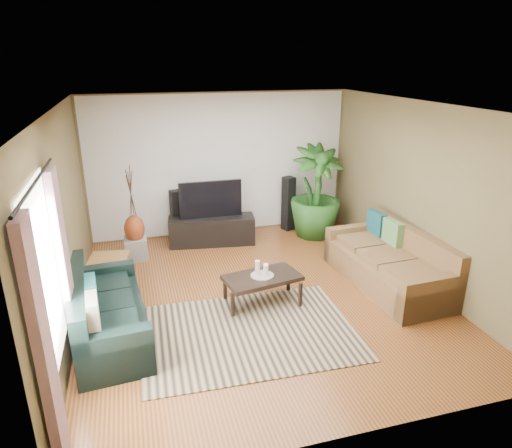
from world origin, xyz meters
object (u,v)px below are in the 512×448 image
object	(u,v)px
coffee_table	(262,289)
vase	(134,229)
sofa_left	(109,307)
side_table	(110,276)
pedestal	(136,248)
speaker_right	(288,204)
potted_plant	(316,192)
speaker_left	(176,216)
sofa_right	(388,259)
television	(211,199)
tv_stand	(212,230)

from	to	relation	value
coffee_table	vase	size ratio (longest dim) A/B	2.18
sofa_left	side_table	world-z (taller)	sofa_left
sofa_left	pedestal	distance (m)	2.41
sofa_left	side_table	xyz separation A→B (m)	(-0.02, 1.17, -0.14)
speaker_right	potted_plant	xyz separation A→B (m)	(0.39, -0.45, 0.34)
speaker_left	vase	xyz separation A→B (m)	(-0.77, -0.64, 0.05)
sofa_right	speaker_right	world-z (taller)	speaker_right
sofa_right	speaker_right	distance (m)	2.74
speaker_left	vase	world-z (taller)	speaker_left
sofa_left	television	world-z (taller)	television
potted_plant	tv_stand	bearing A→B (deg)	176.83
pedestal	side_table	world-z (taller)	side_table
pedestal	side_table	distance (m)	1.26
sofa_right	television	size ratio (longest dim) A/B	1.93
tv_stand	potted_plant	world-z (taller)	potted_plant
sofa_left	pedestal	xyz separation A→B (m)	(0.38, 2.36, -0.24)
speaker_right	pedestal	world-z (taller)	speaker_right
speaker_left	potted_plant	distance (m)	2.68
sofa_left	television	xyz separation A→B (m)	(1.76, 2.69, 0.43)
television	side_table	world-z (taller)	television
speaker_left	side_table	world-z (taller)	speaker_left
tv_stand	vase	world-z (taller)	vase
sofa_right	television	bearing A→B (deg)	-139.15
speaker_left	television	bearing A→B (deg)	-38.42
sofa_left	coffee_table	size ratio (longest dim) A/B	1.82
speaker_left	speaker_right	distance (m)	2.22
television	pedestal	xyz separation A→B (m)	(-1.38, -0.33, -0.67)
coffee_table	potted_plant	xyz separation A→B (m)	(1.72, 2.26, 0.67)
pedestal	vase	xyz separation A→B (m)	(0.00, 0.00, 0.36)
coffee_table	television	size ratio (longest dim) A/B	0.91
side_table	speaker_right	bearing A→B (deg)	28.33
sofa_left	pedestal	world-z (taller)	sofa_left
coffee_table	side_table	distance (m)	2.23
coffee_table	speaker_right	size ratio (longest dim) A/B	0.96
coffee_table	sofa_right	bearing A→B (deg)	-9.48
television	speaker_left	size ratio (longest dim) A/B	1.17
television	speaker_left	xyz separation A→B (m)	(-0.61, 0.32, -0.37)
sofa_right	vase	world-z (taller)	sofa_right
coffee_table	speaker_right	xyz separation A→B (m)	(1.34, 2.70, 0.33)
sofa_right	pedestal	bearing A→B (deg)	-122.19
sofa_left	tv_stand	world-z (taller)	sofa_left
speaker_left	pedestal	bearing A→B (deg)	-151.24
sofa_left	television	distance (m)	3.24
coffee_table	side_table	size ratio (longest dim) A/B	1.82
vase	speaker_right	bearing A→B (deg)	12.09
speaker_left	potted_plant	bearing A→B (deg)	-20.62
coffee_table	vase	distance (m)	2.67
vase	tv_stand	bearing A→B (deg)	12.50
vase	side_table	distance (m)	1.28
sofa_left	speaker_left	size ratio (longest dim) A/B	1.94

